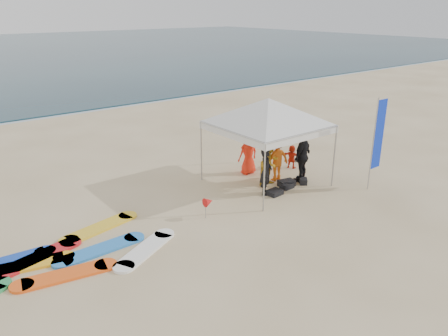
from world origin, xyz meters
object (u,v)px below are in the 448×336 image
Objects in this scene: person_yellow at (270,162)px; feather_flag at (378,136)px; person_black_b at (302,156)px; canopy_tent at (269,98)px; person_orange_a at (276,158)px; surfboard_spread at (54,261)px; person_orange_b at (248,153)px; person_black_a at (266,172)px; person_seated at (292,157)px; marker_pennant at (209,202)px.

feather_flag is (2.66, -2.39, 1.03)m from person_yellow.
person_black_b is 2.48m from canopy_tent.
person_orange_a is 8.23m from surfboard_spread.
canopy_tent reaches higher than surfboard_spread.
person_black_a is at bearing 72.74° from person_orange_b.
person_orange_b is 0.26× the size of surfboard_spread.
person_black_a is at bearing -16.31° from person_black_b.
person_black_a is 1.81m from person_black_b.
surfboard_spread is at bearing 11.28° from person_orange_a.
canopy_tent reaches higher than person_black_a.
person_black_b is 2.63m from feather_flag.
person_orange_b is 2.52m from canopy_tent.
surfboard_spread is (-7.82, -1.68, -0.76)m from person_orange_b.
person_black_b is 2.06× the size of person_seated.
person_black_a is 1.35m from person_orange_a.
surfboard_spread is (-8.17, -0.56, -0.79)m from person_orange_a.
person_seated is at bearing -139.83° from person_black_b.
marker_pennant is (-3.32, -2.04, -0.30)m from person_orange_b.
surfboard_spread is (-10.33, 2.03, -1.84)m from feather_flag.
feather_flag is 6.22m from marker_pennant.
canopy_tent is (-1.85, -0.52, 2.59)m from person_seated.
marker_pennant is (-3.19, -0.92, -2.56)m from canopy_tent.
person_black_b reaches higher than person_black_a.
person_black_a reaches higher than person_seated.
feather_flag is at bearing 169.13° from person_seated.
person_orange_a reaches higher than marker_pennant.
person_orange_a is 0.92m from person_black_b.
person_orange_a reaches higher than person_orange_b.
canopy_tent reaches higher than person_black_b.
person_yellow is 2.04m from person_seated.
person_black_b is at bearing 123.16° from person_seated.
feather_flag is at bearing 109.61° from person_black_b.
person_orange_a is 3.80m from marker_pennant.
person_yellow is 0.36× the size of canopy_tent.
surfboard_spread is (-7.02, 0.14, -0.76)m from person_black_a.
person_seated reaches higher than marker_pennant.
canopy_tent reaches higher than marker_pennant.
person_orange_a is at bearing 129.83° from feather_flag.
person_black_b is 0.59× the size of feather_flag.
person_orange_a is (0.51, 0.20, -0.02)m from person_yellow.
person_yellow is at bearing 12.75° from marker_pennant.
feather_flag is (2.16, -2.58, 1.05)m from person_orange_a.
person_black_b is 4.36m from marker_pennant.
person_black_a is at bearing -133.79° from canopy_tent.
person_black_a is 0.50× the size of feather_flag.
surfboard_spread is at bearing 168.89° from feather_flag.
person_black_a is 2.45m from canopy_tent.
person_seated is at bearing 10.97° from person_yellow.
marker_pennant is at bearing -14.43° from person_black_b.
feather_flag is at bearing 130.55° from person_orange_b.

